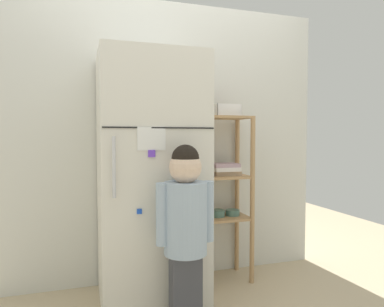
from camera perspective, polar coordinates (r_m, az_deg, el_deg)
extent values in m
plane|color=tan|center=(2.66, -2.09, -22.21)|extent=(6.00, 6.00, 0.00)
cube|color=silver|center=(2.75, -4.12, 2.01)|extent=(2.57, 0.03, 2.17)
cube|color=silver|center=(2.40, -6.76, -4.08)|extent=(0.69, 0.61, 1.67)
cube|color=black|center=(2.08, -5.20, 4.24)|extent=(0.68, 0.01, 0.01)
cylinder|color=silver|center=(2.03, -12.70, -2.20)|extent=(0.02, 0.02, 0.35)
cube|color=white|center=(2.07, -6.67, 2.45)|extent=(0.17, 0.01, 0.14)
cube|color=#E01778|center=(2.12, -1.68, -0.80)|extent=(0.04, 0.02, 0.04)
cube|color=blue|center=(2.10, -8.64, -9.40)|extent=(0.03, 0.01, 0.03)
cube|color=#6C3DD0|center=(2.07, -6.64, 0.00)|extent=(0.04, 0.01, 0.04)
cube|color=orange|center=(2.17, -4.75, -13.23)|extent=(0.04, 0.02, 0.04)
cube|color=#43454C|center=(2.19, -1.08, -21.58)|extent=(0.18, 0.11, 0.44)
cylinder|color=#9EB2C6|center=(2.05, -1.09, -10.54)|extent=(0.25, 0.25, 0.42)
sphere|color=#9EB2C6|center=(2.08, -1.69, -4.72)|extent=(0.11, 0.11, 0.11)
sphere|color=beige|center=(2.00, -1.10, -2.29)|extent=(0.19, 0.19, 0.19)
sphere|color=black|center=(2.00, -1.10, -0.81)|extent=(0.16, 0.16, 0.16)
cylinder|color=#9EB2C6|center=(2.01, -4.94, -9.90)|extent=(0.07, 0.07, 0.36)
cylinder|color=#9EB2C6|center=(2.08, 2.61, -9.42)|extent=(0.07, 0.07, 0.36)
cylinder|color=tan|center=(2.57, 3.19, -8.07)|extent=(0.04, 0.04, 1.28)
cylinder|color=tan|center=(2.70, 9.89, -7.56)|extent=(0.04, 0.04, 1.28)
cylinder|color=tan|center=(2.82, 1.20, -7.09)|extent=(0.04, 0.04, 1.28)
cylinder|color=tan|center=(2.94, 7.41, -6.70)|extent=(0.04, 0.04, 1.28)
cube|color=tan|center=(2.71, 5.51, 5.88)|extent=(0.35, 0.29, 0.02)
cube|color=tan|center=(2.73, 5.46, -3.77)|extent=(0.35, 0.29, 0.02)
cube|color=tan|center=(2.78, 5.43, -10.35)|extent=(0.35, 0.29, 0.02)
cube|color=#C6AD8E|center=(2.74, 5.59, -3.18)|extent=(0.22, 0.19, 0.03)
cube|color=white|center=(2.71, 5.46, -2.54)|extent=(0.21, 0.18, 0.03)
cube|color=#B293A3|center=(2.71, 5.32, -1.91)|extent=(0.20, 0.17, 0.03)
cylinder|color=#4C7266|center=(2.75, 4.18, -9.76)|extent=(0.12, 0.12, 0.05)
cylinder|color=#4C7266|center=(2.80, 6.67, -9.61)|extent=(0.11, 0.11, 0.05)
cube|color=white|center=(2.74, 5.60, 6.10)|extent=(0.20, 0.15, 0.01)
cube|color=white|center=(2.67, 6.22, 7.13)|extent=(0.20, 0.01, 0.09)
cube|color=white|center=(2.81, 5.02, 6.92)|extent=(0.20, 0.01, 0.09)
cube|color=white|center=(2.70, 3.70, 7.09)|extent=(0.01, 0.15, 0.09)
cube|color=white|center=(2.78, 7.46, 6.95)|extent=(0.01, 0.15, 0.09)
sphere|color=red|center=(2.73, 6.34, 6.98)|extent=(0.08, 0.08, 0.08)
sphere|color=red|center=(2.76, 6.02, 6.90)|extent=(0.07, 0.07, 0.07)
sphere|color=orange|center=(2.71, 5.15, 7.01)|extent=(0.08, 0.08, 0.08)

